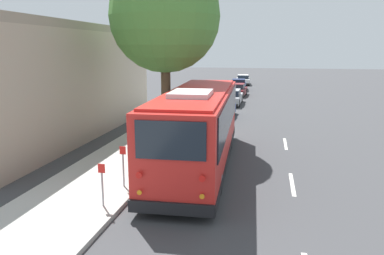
% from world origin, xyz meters
% --- Properties ---
extents(ground_plane, '(160.00, 160.00, 0.00)m').
position_xyz_m(ground_plane, '(0.00, 0.00, 0.00)').
color(ground_plane, '#3D3D3F').
extents(sidewalk_slab, '(80.00, 3.42, 0.15)m').
position_xyz_m(sidewalk_slab, '(0.00, 3.36, 0.07)').
color(sidewalk_slab, '#B2AFA8').
rests_on(sidewalk_slab, ground).
extents(curb_strip, '(80.00, 0.14, 0.15)m').
position_xyz_m(curb_strip, '(0.00, 1.58, 0.07)').
color(curb_strip, '#9D9A94').
rests_on(curb_strip, ground).
extents(shuttle_bus, '(10.94, 3.09, 3.38)m').
position_xyz_m(shuttle_bus, '(-0.06, 0.01, 1.81)').
color(shuttle_bus, red).
rests_on(shuttle_bus, ground).
extents(parked_sedan_blue, '(4.29, 1.96, 1.26)m').
position_xyz_m(parked_sedan_blue, '(11.32, 0.55, 0.58)').
color(parked_sedan_blue, navy).
rests_on(parked_sedan_blue, ground).
extents(parked_sedan_silver, '(4.70, 1.75, 1.32)m').
position_xyz_m(parked_sedan_silver, '(17.85, 0.33, 0.62)').
color(parked_sedan_silver, '#A8AAAF').
rests_on(parked_sedan_silver, ground).
extents(parked_sedan_maroon, '(4.23, 1.94, 1.29)m').
position_xyz_m(parked_sedan_maroon, '(23.88, 0.36, 0.60)').
color(parked_sedan_maroon, maroon).
rests_on(parked_sedan_maroon, ground).
extents(parked_sedan_navy, '(4.29, 1.92, 1.31)m').
position_xyz_m(parked_sedan_navy, '(29.39, 0.61, 0.61)').
color(parked_sedan_navy, '#19234C').
rests_on(parked_sedan_navy, ground).
extents(parked_sedan_white, '(4.60, 2.04, 1.33)m').
position_xyz_m(parked_sedan_white, '(36.43, 0.57, 0.62)').
color(parked_sedan_white, silver).
rests_on(parked_sedan_white, ground).
extents(street_tree, '(5.49, 5.49, 9.81)m').
position_xyz_m(street_tree, '(3.72, 2.37, 6.76)').
color(street_tree, brown).
rests_on(street_tree, sidewalk_slab).
extents(sign_post_near, '(0.06, 0.22, 1.34)m').
position_xyz_m(sign_post_near, '(-4.95, 2.06, 0.84)').
color(sign_post_near, gray).
rests_on(sign_post_near, sidewalk_slab).
extents(sign_post_far, '(0.06, 0.22, 1.44)m').
position_xyz_m(sign_post_far, '(-3.25, 2.06, 0.89)').
color(sign_post_far, gray).
rests_on(sign_post_far, sidewalk_slab).
extents(building_backdrop, '(17.09, 6.18, 6.17)m').
position_xyz_m(building_backdrop, '(4.21, 9.51, 2.90)').
color(building_backdrop, tan).
rests_on(building_backdrop, ground).
extents(lane_stripe_mid, '(2.40, 0.14, 0.01)m').
position_xyz_m(lane_stripe_mid, '(-1.47, -3.76, 0.00)').
color(lane_stripe_mid, silver).
rests_on(lane_stripe_mid, ground).
extents(lane_stripe_ahead, '(2.40, 0.14, 0.01)m').
position_xyz_m(lane_stripe_ahead, '(4.53, -3.76, 0.00)').
color(lane_stripe_ahead, silver).
rests_on(lane_stripe_ahead, ground).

